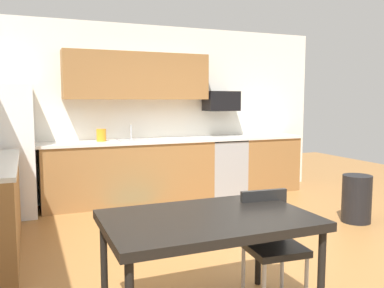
{
  "coord_description": "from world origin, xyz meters",
  "views": [
    {
      "loc": [
        -1.89,
        -3.61,
        1.55
      ],
      "look_at": [
        0.0,
        1.0,
        1.0
      ],
      "focal_mm": 37.95,
      "sensor_mm": 36.0,
      "label": 1
    }
  ],
  "objects_px": {
    "microwave": "(221,101)",
    "dining_table": "(208,225)",
    "trash_bin": "(357,199)",
    "refrigerator": "(4,151)",
    "kettle": "(101,136)",
    "oven_range": "(223,166)",
    "chair_near_table": "(270,238)"
  },
  "relations": [
    {
      "from": "refrigerator",
      "to": "kettle",
      "type": "bearing_deg",
      "value": 5.72
    },
    {
      "from": "microwave",
      "to": "chair_near_table",
      "type": "bearing_deg",
      "value": -110.54
    },
    {
      "from": "trash_bin",
      "to": "kettle",
      "type": "relative_size",
      "value": 3.0
    },
    {
      "from": "refrigerator",
      "to": "trash_bin",
      "type": "relative_size",
      "value": 2.92
    },
    {
      "from": "kettle",
      "to": "oven_range",
      "type": "bearing_deg",
      "value": -1.45
    },
    {
      "from": "chair_near_table",
      "to": "dining_table",
      "type": "bearing_deg",
      "value": -169.93
    },
    {
      "from": "refrigerator",
      "to": "chair_near_table",
      "type": "relative_size",
      "value": 2.06
    },
    {
      "from": "refrigerator",
      "to": "microwave",
      "type": "relative_size",
      "value": 3.24
    },
    {
      "from": "microwave",
      "to": "kettle",
      "type": "bearing_deg",
      "value": -178.55
    },
    {
      "from": "refrigerator",
      "to": "oven_range",
      "type": "xyz_separation_m",
      "value": [
        3.27,
        0.08,
        -0.42
      ]
    },
    {
      "from": "microwave",
      "to": "refrigerator",
      "type": "bearing_deg",
      "value": -176.85
    },
    {
      "from": "trash_bin",
      "to": "chair_near_table",
      "type": "bearing_deg",
      "value": -148.37
    },
    {
      "from": "dining_table",
      "to": "refrigerator",
      "type": "bearing_deg",
      "value": 112.43
    },
    {
      "from": "oven_range",
      "to": "microwave",
      "type": "distance_m",
      "value": 1.07
    },
    {
      "from": "refrigerator",
      "to": "chair_near_table",
      "type": "bearing_deg",
      "value": -59.27
    },
    {
      "from": "oven_range",
      "to": "kettle",
      "type": "height_order",
      "value": "kettle"
    },
    {
      "from": "refrigerator",
      "to": "trash_bin",
      "type": "bearing_deg",
      "value": -25.62
    },
    {
      "from": "kettle",
      "to": "chair_near_table",
      "type": "bearing_deg",
      "value": -79.02
    },
    {
      "from": "microwave",
      "to": "dining_table",
      "type": "bearing_deg",
      "value": -117.5
    },
    {
      "from": "kettle",
      "to": "microwave",
      "type": "bearing_deg",
      "value": 1.45
    },
    {
      "from": "oven_range",
      "to": "microwave",
      "type": "bearing_deg",
      "value": 90.0
    },
    {
      "from": "oven_range",
      "to": "chair_near_table",
      "type": "xyz_separation_m",
      "value": [
        -1.31,
        -3.39,
        0.05
      ]
    },
    {
      "from": "refrigerator",
      "to": "oven_range",
      "type": "height_order",
      "value": "refrigerator"
    },
    {
      "from": "refrigerator",
      "to": "kettle",
      "type": "xyz_separation_m",
      "value": [
        1.3,
        0.13,
        0.15
      ]
    },
    {
      "from": "trash_bin",
      "to": "kettle",
      "type": "bearing_deg",
      "value": 143.28
    },
    {
      "from": "refrigerator",
      "to": "microwave",
      "type": "distance_m",
      "value": 3.34
    },
    {
      "from": "trash_bin",
      "to": "refrigerator",
      "type": "bearing_deg",
      "value": 154.38
    },
    {
      "from": "oven_range",
      "to": "microwave",
      "type": "xyz_separation_m",
      "value": [
        0.0,
        0.1,
        1.07
      ]
    },
    {
      "from": "chair_near_table",
      "to": "kettle",
      "type": "bearing_deg",
      "value": 100.98
    },
    {
      "from": "microwave",
      "to": "trash_bin",
      "type": "relative_size",
      "value": 0.9
    },
    {
      "from": "dining_table",
      "to": "kettle",
      "type": "relative_size",
      "value": 7.0
    },
    {
      "from": "oven_range",
      "to": "chair_near_table",
      "type": "height_order",
      "value": "oven_range"
    }
  ]
}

